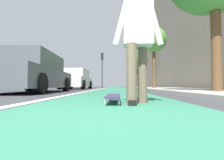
% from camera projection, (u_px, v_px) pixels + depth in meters
% --- Properties ---
extents(ground_plane, '(80.00, 80.00, 0.00)m').
position_uv_depth(ground_plane, '(116.00, 89.00, 11.12)').
color(ground_plane, '#38383D').
extents(bike_lane_paint, '(56.00, 2.21, 0.00)m').
position_uv_depth(bike_lane_paint, '(116.00, 87.00, 25.11)').
color(bike_lane_paint, '#2D7256').
rests_on(bike_lane_paint, ground).
extents(lane_stripe_white, '(52.00, 0.16, 0.01)m').
position_uv_depth(lane_stripe_white, '(106.00, 88.00, 21.15)').
color(lane_stripe_white, silver).
rests_on(lane_stripe_white, ground).
extents(sidewalk_curb, '(52.00, 3.20, 0.11)m').
position_uv_depth(sidewalk_curb, '(143.00, 87.00, 19.03)').
color(sidewalk_curb, '#9E9B93').
rests_on(sidewalk_curb, ground).
extents(building_facade, '(40.00, 1.20, 13.07)m').
position_uv_depth(building_facade, '(157.00, 42.00, 23.18)').
color(building_facade, slate).
rests_on(building_facade, ground).
extents(skateboard, '(0.84, 0.21, 0.11)m').
position_uv_depth(skateboard, '(113.00, 96.00, 2.39)').
color(skateboard, white).
rests_on(skateboard, ground).
extents(skater_person, '(0.46, 0.72, 1.64)m').
position_uv_depth(skater_person, '(138.00, 37.00, 2.26)').
color(skater_person, brown).
rests_on(skater_person, ground).
extents(parked_car_near, '(4.62, 2.10, 1.48)m').
position_uv_depth(parked_car_near, '(33.00, 74.00, 6.13)').
color(parked_car_near, '#4C5156').
rests_on(parked_car_near, ground).
extents(parked_car_mid, '(4.24, 1.93, 1.49)m').
position_uv_depth(parked_car_mid, '(76.00, 80.00, 12.28)').
color(parked_car_mid, silver).
rests_on(parked_car_mid, ground).
extents(traffic_light, '(0.33, 0.28, 4.23)m').
position_uv_depth(traffic_light, '(102.00, 64.00, 19.32)').
color(traffic_light, '#2D2D2D').
rests_on(traffic_light, ground).
extents(street_tree_mid, '(1.85, 1.85, 4.56)m').
position_uv_depth(street_tree_mid, '(154.00, 41.00, 11.78)').
color(street_tree_mid, brown).
rests_on(street_tree_mid, ground).
extents(street_tree_far, '(2.60, 2.60, 4.90)m').
position_uv_depth(street_tree_far, '(138.00, 60.00, 20.57)').
color(street_tree_far, brown).
rests_on(street_tree_far, ground).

